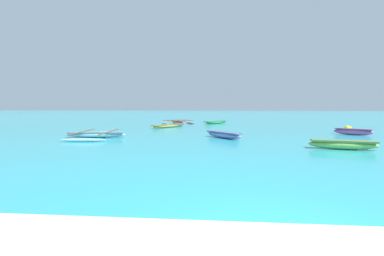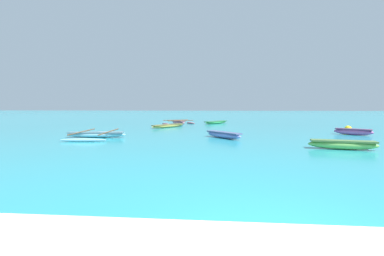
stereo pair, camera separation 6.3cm
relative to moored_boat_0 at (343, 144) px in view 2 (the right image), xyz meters
The scene contains 8 objects.
moored_boat_0 is the anchor object (origin of this frame).
moored_boat_1 15.80m from the moored_boat_0, 131.57° to the left, with size 2.87×3.52×0.31m.
moored_boat_2 7.50m from the moored_boat_0, 59.42° to the left, with size 2.30×1.74×0.45m.
moored_boat_3 6.69m from the moored_boat_0, 144.36° to the left, with size 2.39×2.60×0.40m.
moored_boat_4 14.22m from the moored_boat_0, 165.51° to the left, with size 3.91×4.60×0.42m.
moored_boat_5 19.20m from the moored_boat_0, 121.66° to the left, with size 3.91×3.52×0.49m.
moored_boat_6 18.73m from the moored_boat_0, 108.05° to the left, with size 2.95×3.37×0.31m.
mooring_buoy_0 9.54m from the moored_boat_0, 62.15° to the left, with size 0.53×0.53×0.53m.
Camera 2 is at (-1.09, -3.16, 2.03)m, focal length 24.00 mm.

